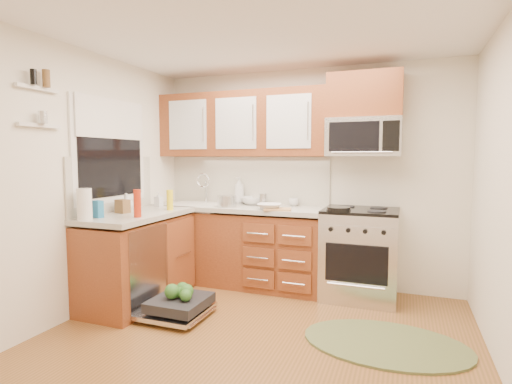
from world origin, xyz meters
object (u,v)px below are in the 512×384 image
at_px(microwave, 364,137).
at_px(bowl_a, 269,207).
at_px(skillet, 338,209).
at_px(rug, 386,343).
at_px(stock_pot, 227,201).
at_px(dishwasher, 176,307).
at_px(range, 360,254).
at_px(upper_cabinets, 242,125).
at_px(bowl_b, 254,201).
at_px(sink, 197,214).
at_px(cup, 294,202).
at_px(paper_towel_roll, 84,204).
at_px(cutting_board, 278,209).

height_order(microwave, bowl_a, microwave).
bearing_deg(skillet, rug, -56.33).
xyz_separation_m(skillet, stock_pot, (-1.28, 0.11, 0.02)).
bearing_deg(dishwasher, range, 36.27).
bearing_deg(microwave, dishwasher, -140.93).
bearing_deg(microwave, upper_cabinets, 178.98).
height_order(microwave, dishwasher, microwave).
bearing_deg(stock_pot, range, 5.44).
bearing_deg(upper_cabinets, microwave, -1.02).
relative_size(microwave, bowl_a, 2.94).
relative_size(range, microwave, 1.25).
distance_m(stock_pot, bowl_b, 0.38).
bearing_deg(sink, bowl_b, 15.06).
bearing_deg(rug, cup, 131.58).
height_order(upper_cabinets, rug, upper_cabinets).
height_order(upper_cabinets, bowl_b, upper_cabinets).
bearing_deg(stock_pot, bowl_b, 55.76).
height_order(rug, cup, cup).
bearing_deg(dishwasher, sink, 109.20).
relative_size(range, sink, 1.53).
xyz_separation_m(upper_cabinets, rug, (1.72, -1.17, -1.86)).
bearing_deg(paper_towel_roll, rug, 9.35).
relative_size(skillet, bowl_a, 0.91).
relative_size(sink, dishwasher, 0.89).
distance_m(sink, cutting_board, 1.11).
xyz_separation_m(upper_cabinets, cup, (0.62, 0.07, -0.90)).
xyz_separation_m(upper_cabinets, skillet, (1.21, -0.40, -0.90)).
xyz_separation_m(range, sink, (-1.93, -0.01, 0.33)).
bearing_deg(rug, dishwasher, -176.67).
bearing_deg(cup, range, -15.71).
height_order(rug, bowl_b, bowl_b).
bearing_deg(cutting_board, microwave, 21.36).
distance_m(sink, paper_towel_roll, 1.51).
bearing_deg(bowl_a, stock_pot, 175.66).
height_order(bowl_b, cup, bowl_b).
bearing_deg(dishwasher, upper_cabinets, 83.96).
height_order(paper_towel_roll, cup, paper_towel_roll).
distance_m(upper_cabinets, microwave, 1.42).
distance_m(upper_cabinets, rug, 2.80).
relative_size(upper_cabinets, range, 2.16).
bearing_deg(stock_pot, microwave, 10.02).
xyz_separation_m(stock_pot, cutting_board, (0.63, -0.07, -0.06)).
height_order(range, cutting_board, range).
distance_m(rug, cutting_board, 1.69).
relative_size(cutting_board, bowl_a, 1.10).
height_order(range, sink, range).
xyz_separation_m(range, dishwasher, (-1.54, -1.13, -0.38)).
bearing_deg(range, skillet, -127.94).
xyz_separation_m(microwave, cup, (-0.78, 0.10, -0.73)).
xyz_separation_m(upper_cabinets, stock_pot, (-0.07, -0.29, -0.88)).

